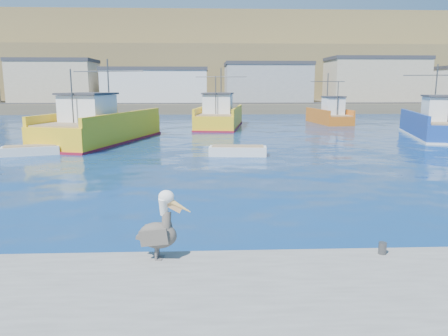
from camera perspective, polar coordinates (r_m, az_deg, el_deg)
The scene contains 10 objects.
ground at distance 14.36m, azimuth 3.24°, elevation -8.12°, with size 260.00×260.00×0.00m, color #062050.
dock_bollards at distance 11.05m, azimuth 8.21°, elevation -10.52°, with size 36.20×0.20×0.30m.
far_shore at distance 122.80m, azimuth -1.93°, elevation 12.79°, with size 200.00×81.00×24.00m.
trawler_yellow_a at distance 37.49m, azimuth -15.83°, elevation 5.09°, with size 8.43×14.81×6.87m.
trawler_yellow_b at distance 49.17m, azimuth -0.59°, elevation 6.64°, with size 6.11×12.82×6.64m.
trawler_blue at distance 43.87m, azimuth 26.04°, elevation 5.03°, with size 7.11×12.73×6.61m.
boat_orange at distance 55.35m, azimuth 13.65°, elevation 6.73°, with size 4.36×8.59×6.08m.
skiff_left at distance 32.27m, azimuth -23.93°, elevation 2.03°, with size 3.88×2.35×0.80m.
skiff_mid at distance 29.20m, azimuth 1.80°, elevation 2.14°, with size 3.91×1.72×0.83m.
pelican at distance 10.69m, azimuth -8.40°, elevation -7.97°, with size 1.39×0.69×1.71m.
Camera 1 is at (-1.40, -13.51, 4.64)m, focal length 35.00 mm.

